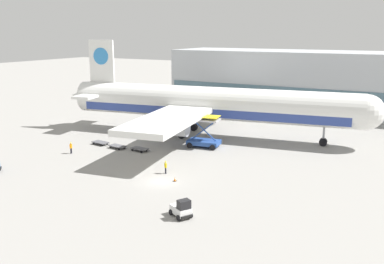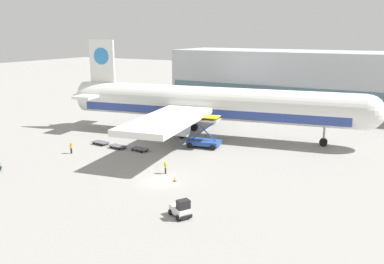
{
  "view_description": "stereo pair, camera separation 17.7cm",
  "coord_description": "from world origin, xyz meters",
  "px_view_note": "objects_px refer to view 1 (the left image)",
  "views": [
    {
      "loc": [
        28.34,
        -42.84,
        18.51
      ],
      "look_at": [
        -1.65,
        11.06,
        4.0
      ],
      "focal_mm": 40.0,
      "sensor_mm": 36.0,
      "label": 1
    },
    {
      "loc": [
        28.49,
        -42.76,
        18.51
      ],
      "look_at": [
        -1.65,
        11.06,
        4.0
      ],
      "focal_mm": 40.0,
      "sensor_mm": 36.0,
      "label": 2
    }
  ],
  "objects_px": {
    "ground_crew_far": "(166,166)",
    "airplane_main": "(206,104)",
    "scissor_lift_loader": "(204,135)",
    "baggage_dolly_third": "(140,149)",
    "traffic_cone_near": "(175,179)",
    "ground_crew_near": "(71,147)",
    "baggage_dolly_second": "(118,146)",
    "baggage_tug_foreground": "(182,209)",
    "baggage_dolly_lead": "(100,142)"
  },
  "relations": [
    {
      "from": "ground_crew_far",
      "to": "airplane_main",
      "type": "bearing_deg",
      "value": 140.42
    },
    {
      "from": "airplane_main",
      "to": "scissor_lift_loader",
      "type": "relative_size",
      "value": 10.29
    },
    {
      "from": "airplane_main",
      "to": "baggage_dolly_third",
      "type": "relative_size",
      "value": 15.33
    },
    {
      "from": "baggage_dolly_third",
      "to": "traffic_cone_near",
      "type": "distance_m",
      "value": 15.33
    },
    {
      "from": "scissor_lift_loader",
      "to": "baggage_dolly_third",
      "type": "bearing_deg",
      "value": -146.28
    },
    {
      "from": "ground_crew_near",
      "to": "traffic_cone_near",
      "type": "bearing_deg",
      "value": 75.94
    },
    {
      "from": "airplane_main",
      "to": "baggage_dolly_third",
      "type": "bearing_deg",
      "value": -116.76
    },
    {
      "from": "baggage_dolly_second",
      "to": "baggage_dolly_third",
      "type": "distance_m",
      "value": 4.08
    },
    {
      "from": "baggage_tug_foreground",
      "to": "traffic_cone_near",
      "type": "bearing_deg",
      "value": 154.81
    },
    {
      "from": "scissor_lift_loader",
      "to": "baggage_dolly_third",
      "type": "distance_m",
      "value": 10.72
    },
    {
      "from": "airplane_main",
      "to": "scissor_lift_loader",
      "type": "distance_m",
      "value": 8.59
    },
    {
      "from": "airplane_main",
      "to": "baggage_dolly_third",
      "type": "height_order",
      "value": "airplane_main"
    },
    {
      "from": "baggage_dolly_lead",
      "to": "traffic_cone_near",
      "type": "relative_size",
      "value": 6.77
    },
    {
      "from": "airplane_main",
      "to": "ground_crew_far",
      "type": "relative_size",
      "value": 32.94
    },
    {
      "from": "baggage_dolly_second",
      "to": "traffic_cone_near",
      "type": "distance_m",
      "value": 18.5
    },
    {
      "from": "airplane_main",
      "to": "baggage_dolly_third",
      "type": "xyz_separation_m",
      "value": [
        -4.48,
        -14.16,
        -5.45
      ]
    },
    {
      "from": "baggage_dolly_second",
      "to": "baggage_dolly_third",
      "type": "relative_size",
      "value": 1.0
    },
    {
      "from": "scissor_lift_loader",
      "to": "baggage_dolly_lead",
      "type": "bearing_deg",
      "value": -164.92
    },
    {
      "from": "airplane_main",
      "to": "baggage_dolly_second",
      "type": "relative_size",
      "value": 15.33
    },
    {
      "from": "ground_crew_near",
      "to": "baggage_dolly_third",
      "type": "bearing_deg",
      "value": 120.8
    },
    {
      "from": "baggage_dolly_third",
      "to": "ground_crew_near",
      "type": "relative_size",
      "value": 2.1
    },
    {
      "from": "baggage_dolly_lead",
      "to": "ground_crew_near",
      "type": "distance_m",
      "value": 6.43
    },
    {
      "from": "airplane_main",
      "to": "baggage_dolly_lead",
      "type": "bearing_deg",
      "value": -140.96
    },
    {
      "from": "baggage_dolly_lead",
      "to": "ground_crew_near",
      "type": "bearing_deg",
      "value": -86.27
    },
    {
      "from": "airplane_main",
      "to": "baggage_dolly_second",
      "type": "xyz_separation_m",
      "value": [
        -8.53,
        -14.62,
        -5.45
      ]
    },
    {
      "from": "scissor_lift_loader",
      "to": "ground_crew_near",
      "type": "distance_m",
      "value": 21.17
    },
    {
      "from": "baggage_tug_foreground",
      "to": "baggage_dolly_second",
      "type": "xyz_separation_m",
      "value": [
        -22.47,
        17.69,
        -0.49
      ]
    },
    {
      "from": "ground_crew_far",
      "to": "ground_crew_near",
      "type": "bearing_deg",
      "value": -146.12
    },
    {
      "from": "baggage_dolly_lead",
      "to": "ground_crew_far",
      "type": "bearing_deg",
      "value": -15.62
    },
    {
      "from": "baggage_tug_foreground",
      "to": "baggage_dolly_second",
      "type": "relative_size",
      "value": 0.75
    },
    {
      "from": "baggage_dolly_third",
      "to": "ground_crew_far",
      "type": "bearing_deg",
      "value": -30.39
    },
    {
      "from": "ground_crew_near",
      "to": "traffic_cone_near",
      "type": "xyz_separation_m",
      "value": [
        20.69,
        -2.95,
        -0.79
      ]
    },
    {
      "from": "airplane_main",
      "to": "baggage_tug_foreground",
      "type": "relative_size",
      "value": 20.51
    },
    {
      "from": "baggage_tug_foreground",
      "to": "traffic_cone_near",
      "type": "relative_size",
      "value": 5.06
    },
    {
      "from": "baggage_dolly_lead",
      "to": "baggage_dolly_second",
      "type": "distance_m",
      "value": 4.09
    },
    {
      "from": "baggage_dolly_third",
      "to": "traffic_cone_near",
      "type": "height_order",
      "value": "traffic_cone_near"
    },
    {
      "from": "baggage_dolly_third",
      "to": "ground_crew_near",
      "type": "height_order",
      "value": "ground_crew_near"
    },
    {
      "from": "scissor_lift_loader",
      "to": "ground_crew_far",
      "type": "distance_m",
      "value": 14.7
    },
    {
      "from": "airplane_main",
      "to": "ground_crew_near",
      "type": "height_order",
      "value": "airplane_main"
    },
    {
      "from": "baggage_dolly_third",
      "to": "ground_crew_near",
      "type": "xyz_separation_m",
      "value": [
        -8.48,
        -6.33,
        0.67
      ]
    },
    {
      "from": "airplane_main",
      "to": "traffic_cone_near",
      "type": "relative_size",
      "value": 103.78
    },
    {
      "from": "scissor_lift_loader",
      "to": "baggage_dolly_second",
      "type": "relative_size",
      "value": 1.49
    },
    {
      "from": "traffic_cone_near",
      "to": "airplane_main",
      "type": "bearing_deg",
      "value": 108.24
    },
    {
      "from": "airplane_main",
      "to": "baggage_tug_foreground",
      "type": "distance_m",
      "value": 35.53
    },
    {
      "from": "baggage_dolly_lead",
      "to": "traffic_cone_near",
      "type": "xyz_separation_m",
      "value": [
        20.32,
        -9.34,
        -0.12
      ]
    },
    {
      "from": "baggage_dolly_lead",
      "to": "baggage_dolly_third",
      "type": "relative_size",
      "value": 1.0
    },
    {
      "from": "airplane_main",
      "to": "baggage_dolly_lead",
      "type": "xyz_separation_m",
      "value": [
        -12.59,
        -14.11,
        -5.45
      ]
    },
    {
      "from": "airplane_main",
      "to": "baggage_dolly_second",
      "type": "height_order",
      "value": "airplane_main"
    },
    {
      "from": "scissor_lift_loader",
      "to": "airplane_main",
      "type": "bearing_deg",
      "value": 106.05
    },
    {
      "from": "ground_crew_near",
      "to": "scissor_lift_loader",
      "type": "bearing_deg",
      "value": 123.91
    }
  ]
}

